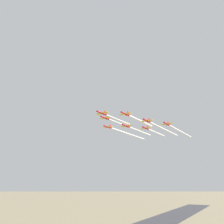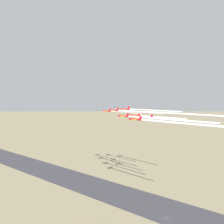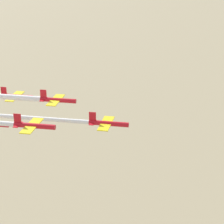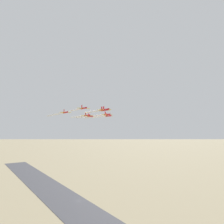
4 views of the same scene
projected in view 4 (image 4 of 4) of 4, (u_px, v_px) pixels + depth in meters
ground_plane at (78, 201)px, 179.77m from camera, size 3000.00×3000.00×0.00m
jet_0 at (104, 110)px, 134.29m from camera, size 8.54×8.34×2.94m
jet_1 at (106, 109)px, 150.39m from camera, size 8.54×8.34×2.94m
jet_2 at (84, 108)px, 142.70m from camera, size 8.54×8.34×2.94m
jet_3 at (107, 114)px, 166.21m from camera, size 8.54×8.34×2.94m
jet_4 at (87, 115)px, 158.45m from camera, size 8.54×8.34×2.94m
jet_5 at (65, 112)px, 150.87m from camera, size 8.54×8.34×2.94m
jet_6 at (108, 116)px, 182.19m from camera, size 8.54×8.34×2.94m
jet_7 at (90, 116)px, 174.45m from camera, size 8.54×8.34×2.94m
smoke_trail_0 at (92, 112)px, 150.23m from camera, size 25.65×13.54×0.95m
smoke_trail_1 at (94, 111)px, 168.88m from camera, size 31.00×16.50×1.34m
smoke_trail_2 at (72, 111)px, 164.67m from camera, size 37.94×19.78×1.02m
smoke_trail_3 at (92, 116)px, 192.96m from camera, size 47.69×24.78×1.15m
smoke_trail_4 at (78, 117)px, 176.63m from camera, size 30.30×16.03×1.16m
smoke_trail_5 at (55, 114)px, 177.81m from camera, size 48.18×25.14×1.32m
smoke_trail_6 at (94, 117)px, 207.95m from camera, size 45.74×23.85×1.23m
smoke_trail_7 at (82, 117)px, 191.16m from camera, size 27.28×14.46×1.09m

